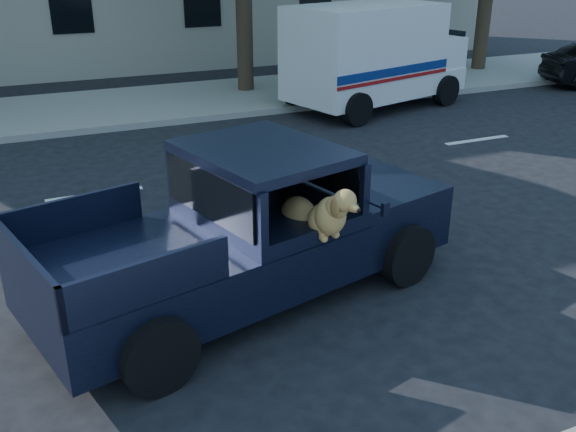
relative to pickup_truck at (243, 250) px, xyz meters
name	(u,v)px	position (x,y,z in m)	size (l,w,h in m)	color
ground	(135,286)	(-1.16, 0.77, -0.61)	(120.00, 120.00, 0.00)	black
far_sidewalk	(60,113)	(-1.16, 9.97, -0.53)	(60.00, 4.00, 0.15)	gray
lane_stripes	(209,178)	(0.84, 4.17, -0.60)	(21.60, 0.14, 0.01)	silver
pickup_truck	(243,250)	(0.00, 0.00, 0.00)	(5.36, 3.19, 1.80)	black
mail_truck	(373,64)	(6.26, 7.67, 0.50)	(5.04, 3.37, 2.54)	silver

